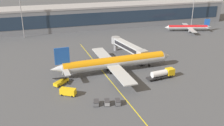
{
  "coord_description": "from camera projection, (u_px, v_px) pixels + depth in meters",
  "views": [
    {
      "loc": [
        -23.14,
        -84.93,
        40.93
      ],
      "look_at": [
        1.79,
        2.25,
        4.5
      ],
      "focal_mm": 42.3,
      "sensor_mm": 36.0,
      "label": 1
    }
  ],
  "objects": [
    {
      "name": "ground_plane",
      "position": [
        109.0,
        77.0,
        96.94
      ],
      "size": [
        700.0,
        700.0,
        0.0
      ],
      "primitive_type": "plane",
      "color": "#47494F"
    },
    {
      "name": "apron_lead_in_line",
      "position": [
        106.0,
        75.0,
        98.53
      ],
      "size": [
        5.92,
        79.82,
        0.01
      ],
      "primitive_type": "cube",
      "rotation": [
        0.0,
        0.0,
        0.07
      ],
      "color": "yellow",
      "rests_on": "ground_plane"
    },
    {
      "name": "terminal_building",
      "position": [
        65.0,
        18.0,
        158.6
      ],
      "size": [
        211.21,
        16.99,
        13.98
      ],
      "color": "slate",
      "rests_on": "ground_plane"
    },
    {
      "name": "main_airliner",
      "position": [
        114.0,
        62.0,
        100.11
      ],
      "size": [
        48.33,
        38.45,
        11.86
      ],
      "color": "#B2B7BC",
      "rests_on": "ground_plane"
    },
    {
      "name": "jet_bridge",
      "position": [
        127.0,
        46.0,
        114.79
      ],
      "size": [
        8.85,
        24.97,
        6.56
      ],
      "color": "#B2B7BC",
      "rests_on": "ground_plane"
    },
    {
      "name": "fuel_tanker",
      "position": [
        162.0,
        74.0,
        95.43
      ],
      "size": [
        11.04,
        3.97,
        3.25
      ],
      "color": "#232326",
      "rests_on": "ground_plane"
    },
    {
      "name": "crew_van",
      "position": [
        68.0,
        91.0,
        83.72
      ],
      "size": [
        5.38,
        4.34,
        2.3
      ],
      "color": "yellow",
      "rests_on": "ground_plane"
    },
    {
      "name": "belt_loader",
      "position": [
        61.0,
        82.0,
        91.1
      ],
      "size": [
        6.0,
        5.62,
        3.49
      ],
      "color": "yellow",
      "rests_on": "ground_plane"
    },
    {
      "name": "baggage_cart_0",
      "position": [
        96.0,
        103.0,
        78.26
      ],
      "size": [
        2.09,
        2.91,
        1.48
      ],
      "color": "#595B60",
      "rests_on": "ground_plane"
    },
    {
      "name": "baggage_cart_1",
      "position": [
        107.0,
        102.0,
        78.47
      ],
      "size": [
        2.09,
        2.91,
        1.48
      ],
      "color": "gray",
      "rests_on": "ground_plane"
    },
    {
      "name": "baggage_cart_2",
      "position": [
        118.0,
        102.0,
        78.68
      ],
      "size": [
        2.09,
        2.91,
        1.48
      ],
      "color": "#595B60",
      "rests_on": "ground_plane"
    },
    {
      "name": "commuter_jet_far",
      "position": [
        188.0,
        27.0,
        156.33
      ],
      "size": [
        27.52,
        22.05,
        7.24
      ],
      "color": "#B2B7BC",
      "rests_on": "ground_plane"
    },
    {
      "name": "apron_light_mast_1",
      "position": [
        21.0,
        13.0,
        139.37
      ],
      "size": [
        2.8,
        0.5,
        23.51
      ],
      "color": "gray",
      "rests_on": "ground_plane"
    },
    {
      "name": "apron_light_mast_2",
      "position": [
        194.0,
        2.0,
        165.32
      ],
      "size": [
        2.8,
        0.5,
        25.91
      ],
      "color": "gray",
      "rests_on": "ground_plane"
    }
  ]
}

